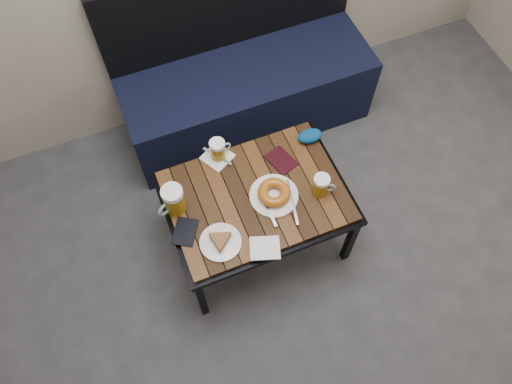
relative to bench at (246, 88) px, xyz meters
name	(u,v)px	position (x,y,z in m)	size (l,w,h in m)	color
room_shell	(357,83)	(-0.24, -1.26, 1.48)	(4.00, 4.00, 4.00)	gray
bench	(246,88)	(0.00, 0.00, 0.00)	(1.40, 0.50, 0.95)	black
cafe_table	(256,199)	(-0.25, -0.77, 0.16)	(0.84, 0.62, 0.47)	black
beer_mug_left	(173,200)	(-0.61, -0.70, 0.28)	(0.15, 0.12, 0.15)	#8C650B
beer_mug_centre	(218,150)	(-0.33, -0.51, 0.26)	(0.11, 0.08, 0.12)	#8C650B
beer_mug_right	(321,185)	(0.03, -0.86, 0.26)	(0.11, 0.10, 0.12)	#8C650B
plate_pie	(220,241)	(-0.48, -0.93, 0.22)	(0.18, 0.18, 0.05)	white
plate_bagel	(274,194)	(-0.18, -0.81, 0.23)	(0.23, 0.29, 0.06)	white
napkin_left	(217,157)	(-0.34, -0.51, 0.20)	(0.17, 0.17, 0.01)	white
napkin_right	(265,248)	(-0.31, -1.03, 0.20)	(0.16, 0.15, 0.01)	white
passport_navy	(185,232)	(-0.61, -0.82, 0.20)	(0.10, 0.13, 0.01)	black
passport_burgundy	(281,160)	(-0.07, -0.64, 0.20)	(0.10, 0.14, 0.01)	black
knit_pouch	(310,136)	(0.11, -0.58, 0.23)	(0.12, 0.08, 0.05)	navy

